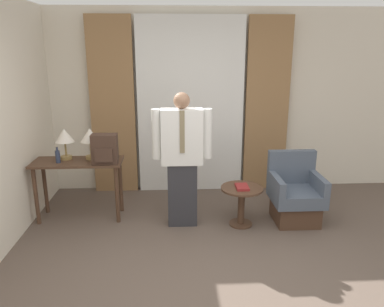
{
  "coord_description": "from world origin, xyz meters",
  "views": [
    {
      "loc": [
        -0.26,
        -2.83,
        2.14
      ],
      "look_at": [
        -0.05,
        1.31,
        0.96
      ],
      "focal_mm": 35.0,
      "sensor_mm": 36.0,
      "label": 1
    }
  ],
  "objects_px": {
    "armchair": "(295,196)",
    "book": "(242,187)",
    "table_lamp_left": "(65,137)",
    "side_table": "(241,199)",
    "desk": "(78,171)",
    "bottle_near_edge": "(58,156)",
    "table_lamp_right": "(90,137)",
    "person": "(182,156)",
    "backpack": "(105,149)"
  },
  "relations": [
    {
      "from": "desk",
      "to": "book",
      "type": "bearing_deg",
      "value": -9.62
    },
    {
      "from": "backpack",
      "to": "armchair",
      "type": "height_order",
      "value": "backpack"
    },
    {
      "from": "table_lamp_right",
      "to": "bottle_near_edge",
      "type": "relative_size",
      "value": 2.0
    },
    {
      "from": "bottle_near_edge",
      "to": "backpack",
      "type": "distance_m",
      "value": 0.6
    },
    {
      "from": "backpack",
      "to": "table_lamp_right",
      "type": "bearing_deg",
      "value": 134.93
    },
    {
      "from": "backpack",
      "to": "side_table",
      "type": "distance_m",
      "value": 1.78
    },
    {
      "from": "table_lamp_left",
      "to": "bottle_near_edge",
      "type": "relative_size",
      "value": 2.0
    },
    {
      "from": "table_lamp_right",
      "to": "side_table",
      "type": "bearing_deg",
      "value": -12.47
    },
    {
      "from": "side_table",
      "to": "book",
      "type": "bearing_deg",
      "value": -97.9
    },
    {
      "from": "table_lamp_left",
      "to": "armchair",
      "type": "bearing_deg",
      "value": -6.18
    },
    {
      "from": "table_lamp_left",
      "to": "side_table",
      "type": "bearing_deg",
      "value": -10.72
    },
    {
      "from": "table_lamp_left",
      "to": "armchair",
      "type": "height_order",
      "value": "table_lamp_left"
    },
    {
      "from": "person",
      "to": "bottle_near_edge",
      "type": "bearing_deg",
      "value": 172.83
    },
    {
      "from": "desk",
      "to": "backpack",
      "type": "xyz_separation_m",
      "value": [
        0.37,
        -0.12,
        0.32
      ]
    },
    {
      "from": "backpack",
      "to": "side_table",
      "type": "height_order",
      "value": "backpack"
    },
    {
      "from": "armchair",
      "to": "book",
      "type": "bearing_deg",
      "value": -170.06
    },
    {
      "from": "table_lamp_right",
      "to": "backpack",
      "type": "distance_m",
      "value": 0.32
    },
    {
      "from": "backpack",
      "to": "book",
      "type": "bearing_deg",
      "value": -7.62
    },
    {
      "from": "bottle_near_edge",
      "to": "person",
      "type": "height_order",
      "value": "person"
    },
    {
      "from": "armchair",
      "to": "side_table",
      "type": "height_order",
      "value": "armchair"
    },
    {
      "from": "armchair",
      "to": "bottle_near_edge",
      "type": "bearing_deg",
      "value": 176.98
    },
    {
      "from": "table_lamp_right",
      "to": "side_table",
      "type": "height_order",
      "value": "table_lamp_right"
    },
    {
      "from": "person",
      "to": "table_lamp_right",
      "type": "bearing_deg",
      "value": 163.12
    },
    {
      "from": "person",
      "to": "book",
      "type": "relative_size",
      "value": 7.37
    },
    {
      "from": "desk",
      "to": "bottle_near_edge",
      "type": "distance_m",
      "value": 0.32
    },
    {
      "from": "person",
      "to": "backpack",
      "type": "bearing_deg",
      "value": 171.81
    },
    {
      "from": "desk",
      "to": "book",
      "type": "height_order",
      "value": "desk"
    },
    {
      "from": "table_lamp_left",
      "to": "book",
      "type": "height_order",
      "value": "table_lamp_left"
    },
    {
      "from": "table_lamp_left",
      "to": "table_lamp_right",
      "type": "relative_size",
      "value": 1.0
    },
    {
      "from": "backpack",
      "to": "side_table",
      "type": "xyz_separation_m",
      "value": [
        1.66,
        -0.2,
        -0.61
      ]
    },
    {
      "from": "desk",
      "to": "table_lamp_right",
      "type": "relative_size",
      "value": 2.82
    },
    {
      "from": "table_lamp_right",
      "to": "side_table",
      "type": "distance_m",
      "value": 2.05
    },
    {
      "from": "table_lamp_left",
      "to": "person",
      "type": "distance_m",
      "value": 1.52
    },
    {
      "from": "table_lamp_right",
      "to": "armchair",
      "type": "xyz_separation_m",
      "value": [
        2.57,
        -0.31,
        -0.73
      ]
    },
    {
      "from": "table_lamp_left",
      "to": "book",
      "type": "distance_m",
      "value": 2.29
    },
    {
      "from": "table_lamp_left",
      "to": "person",
      "type": "relative_size",
      "value": 0.24
    },
    {
      "from": "armchair",
      "to": "desk",
      "type": "bearing_deg",
      "value": 175.38
    },
    {
      "from": "bottle_near_edge",
      "to": "book",
      "type": "bearing_deg",
      "value": -7.08
    },
    {
      "from": "table_lamp_left",
      "to": "table_lamp_right",
      "type": "bearing_deg",
      "value": 0.0
    },
    {
      "from": "table_lamp_left",
      "to": "backpack",
      "type": "xyz_separation_m",
      "value": [
        0.53,
        -0.21,
        -0.1
      ]
    },
    {
      "from": "desk",
      "to": "side_table",
      "type": "distance_m",
      "value": 2.08
    },
    {
      "from": "table_lamp_right",
      "to": "person",
      "type": "distance_m",
      "value": 1.21
    },
    {
      "from": "desk",
      "to": "bottle_near_edge",
      "type": "xyz_separation_m",
      "value": [
        -0.22,
        -0.06,
        0.22
      ]
    },
    {
      "from": "bottle_near_edge",
      "to": "armchair",
      "type": "bearing_deg",
      "value": -3.02
    },
    {
      "from": "bottle_near_edge",
      "to": "book",
      "type": "height_order",
      "value": "bottle_near_edge"
    },
    {
      "from": "person",
      "to": "book",
      "type": "xyz_separation_m",
      "value": [
        0.72,
        -0.09,
        -0.37
      ]
    },
    {
      "from": "table_lamp_right",
      "to": "book",
      "type": "relative_size",
      "value": 1.77
    },
    {
      "from": "desk",
      "to": "backpack",
      "type": "relative_size",
      "value": 3.04
    },
    {
      "from": "desk",
      "to": "armchair",
      "type": "relative_size",
      "value": 1.29
    },
    {
      "from": "armchair",
      "to": "book",
      "type": "height_order",
      "value": "armchair"
    }
  ]
}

